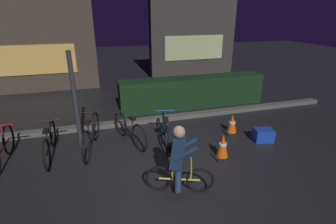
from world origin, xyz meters
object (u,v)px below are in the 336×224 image
(cyclist, at_px, (178,159))
(blue_crate, at_px, (263,135))
(traffic_cone_near, at_px, (223,146))
(parked_bike_leftmost, at_px, (1,150))
(traffic_cone_far, at_px, (232,124))
(street_post, at_px, (75,103))
(parked_bike_left_mid, at_px, (50,143))
(parked_bike_center_left, at_px, (91,135))
(parked_bike_right_mid, at_px, (165,130))
(parked_bike_center_right, at_px, (130,130))

(cyclist, bearing_deg, blue_crate, 44.80)
(traffic_cone_near, bearing_deg, parked_bike_leftmost, 167.21)
(traffic_cone_far, bearing_deg, street_post, 175.58)
(parked_bike_left_mid, distance_m, parked_bike_center_left, 0.85)
(parked_bike_leftmost, height_order, traffic_cone_far, parked_bike_leftmost)
(parked_bike_leftmost, bearing_deg, traffic_cone_near, -102.46)
(street_post, relative_size, cyclist, 1.77)
(parked_bike_left_mid, relative_size, parked_bike_right_mid, 1.04)
(street_post, distance_m, traffic_cone_far, 3.83)
(street_post, bearing_deg, parked_bike_leftmost, -168.60)
(parked_bike_center_left, bearing_deg, parked_bike_center_right, -72.98)
(street_post, bearing_deg, traffic_cone_far, -4.42)
(parked_bike_center_right, height_order, cyclist, cyclist)
(parked_bike_left_mid, xyz_separation_m, blue_crate, (4.83, -0.68, -0.19))
(parked_bike_center_left, distance_m, traffic_cone_near, 2.91)
(street_post, xyz_separation_m, parked_bike_center_right, (1.12, -0.06, -0.77))
(parked_bike_right_mid, bearing_deg, street_post, 92.74)
(parked_bike_leftmost, bearing_deg, parked_bike_center_left, -84.45)
(blue_crate, bearing_deg, traffic_cone_near, -163.12)
(parked_bike_center_left, height_order, cyclist, cyclist)
(parked_bike_left_mid, distance_m, cyclist, 2.91)
(traffic_cone_near, height_order, traffic_cone_far, traffic_cone_near)
(parked_bike_center_left, relative_size, parked_bike_center_right, 1.12)
(blue_crate, relative_size, cyclist, 0.35)
(parked_bike_center_left, height_order, traffic_cone_near, parked_bike_center_left)
(parked_bike_leftmost, height_order, parked_bike_left_mid, parked_bike_leftmost)
(parked_bike_center_right, height_order, traffic_cone_near, parked_bike_center_right)
(street_post, height_order, parked_bike_leftmost, street_post)
(street_post, xyz_separation_m, parked_bike_leftmost, (-1.49, -0.30, -0.75))
(parked_bike_left_mid, height_order, traffic_cone_far, parked_bike_left_mid)
(parked_bike_leftmost, xyz_separation_m, traffic_cone_near, (4.40, -1.00, -0.09))
(parked_bike_leftmost, bearing_deg, parked_bike_center_right, -84.47)
(parked_bike_right_mid, bearing_deg, parked_bike_center_right, 85.20)
(blue_crate, bearing_deg, traffic_cone_far, 129.76)
(parked_bike_center_left, height_order, parked_bike_center_right, parked_bike_center_left)
(parked_bike_left_mid, xyz_separation_m, parked_bike_right_mid, (2.53, -0.08, -0.01))
(parked_bike_right_mid, bearing_deg, parked_bike_left_mid, 99.88)
(street_post, xyz_separation_m, traffic_cone_far, (3.72, -0.29, -0.86))
(parked_bike_left_mid, bearing_deg, parked_bike_leftmost, 95.04)
(parked_bike_center_left, bearing_deg, parked_bike_leftmost, 107.07)
(street_post, xyz_separation_m, blue_crate, (4.23, -0.90, -0.96))
(traffic_cone_near, relative_size, traffic_cone_far, 1.09)
(blue_crate, bearing_deg, parked_bike_leftmost, 174.02)
(parked_bike_center_right, bearing_deg, cyclist, 176.39)
(traffic_cone_near, bearing_deg, street_post, 155.93)
(parked_bike_leftmost, distance_m, parked_bike_left_mid, 0.89)
(street_post, xyz_separation_m, traffic_cone_near, (2.91, -1.30, -0.84))
(parked_bike_leftmost, xyz_separation_m, parked_bike_center_left, (1.74, 0.16, 0.01))
(traffic_cone_far, xyz_separation_m, blue_crate, (0.51, -0.61, -0.09))
(parked_bike_left_mid, distance_m, parked_bike_right_mid, 2.54)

